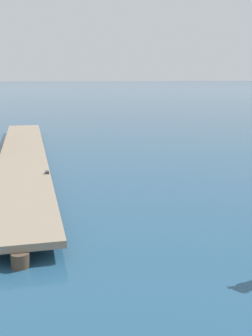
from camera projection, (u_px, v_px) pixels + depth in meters
name	position (u px, v px, depth m)	size (l,w,h in m)	color
floating_dock	(23.00, 155.00, 16.94)	(3.44, 19.41, 0.53)	gray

